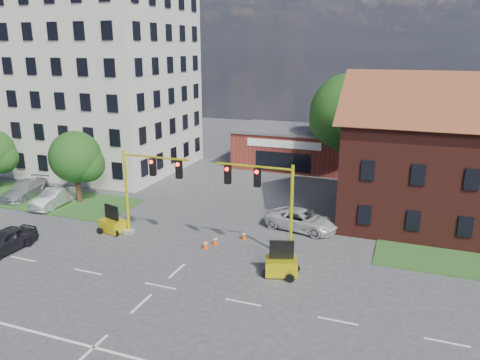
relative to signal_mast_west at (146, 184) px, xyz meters
The scene contains 19 objects.
ground 8.38m from the signal_mast_west, 54.01° to the right, with size 120.00×120.00×0.00m, color #3E3E41.
grass_verge_nw 16.61m from the signal_mast_west, 165.65° to the left, with size 22.00×6.00×0.08m, color #2A5B22.
lane_markings 10.73m from the signal_mast_west, 64.17° to the right, with size 60.00×36.00×0.01m, color white, non-canonical shape.
office_block 23.21m from the signal_mast_west, 134.52° to the left, with size 18.40×15.40×20.60m.
brick_shop 24.44m from the signal_mast_west, 79.71° to the left, with size 12.40×8.40×4.30m.
tree_large 24.03m from the signal_mast_west, 61.88° to the left, with size 8.42×8.02×10.65m.
tree_nw_front 10.48m from the signal_mast_west, 154.08° to the left, with size 4.59×4.37×6.27m.
signal_mast_west is the anchor object (origin of this frame).
signal_mast_east 8.71m from the signal_mast_west, ahead, with size 5.30×0.60×6.20m.
trailer_west 4.39m from the signal_mast_west, behind, with size 2.00×1.59×2.00m.
trailer_east 11.16m from the signal_mast_west, 12.60° to the right, with size 2.14×1.74×2.12m.
cone_a 4.84m from the signal_mast_west, behind, with size 0.40×0.40×0.70m.
cone_b 5.88m from the signal_mast_west, ahead, with size 0.40×0.40×0.70m.
cone_c 6.14m from the signal_mast_west, ahead, with size 0.40×0.40×0.70m.
cone_d 7.68m from the signal_mast_west, 16.36° to the left, with size 0.40×0.40×0.70m.
pickup_white 11.60m from the signal_mast_west, 27.62° to the left, with size 2.47×5.36×1.49m, color silver.
sedan_dark 9.88m from the signal_mast_west, 143.90° to the right, with size 1.82×4.51×1.54m, color black.
sedan_silver_front 11.81m from the signal_mast_west, 164.67° to the left, with size 1.64×4.70×1.55m, color #ACAFB4.
sedan_silver_rear 16.06m from the signal_mast_west, 165.06° to the left, with size 2.09×5.13×1.49m, color #ACAFB4.
Camera 1 is at (12.58, -20.75, 13.13)m, focal length 35.00 mm.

